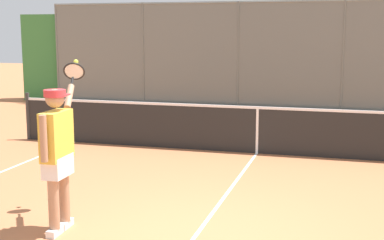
{
  "coord_description": "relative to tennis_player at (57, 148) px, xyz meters",
  "views": [
    {
      "loc": [
        -1.67,
        5.99,
        2.46
      ],
      "look_at": [
        0.66,
        -2.18,
        1.05
      ],
      "focal_mm": 50.6,
      "sensor_mm": 36.0,
      "label": 1
    }
  ],
  "objects": [
    {
      "name": "fence_backdrop",
      "position": [
        -1.66,
        -11.45,
        0.44
      ],
      "size": [
        18.63,
        1.37,
        3.34
      ],
      "color": "slate",
      "rests_on": "ground"
    },
    {
      "name": "tennis_player",
      "position": [
        0.0,
        0.0,
        0.0
      ],
      "size": [
        0.51,
        1.44,
        2.07
      ],
      "rotation": [
        0.0,
        0.0,
        -1.53
      ],
      "color": "silver",
      "rests_on": "ground"
    },
    {
      "name": "tennis_net",
      "position": [
        -1.66,
        -4.94,
        -0.56
      ],
      "size": [
        10.58,
        0.09,
        1.07
      ],
      "color": "#2D2D2D",
      "rests_on": "ground"
    },
    {
      "name": "ground_plane",
      "position": [
        -1.66,
        -0.27,
        -1.05
      ],
      "size": [
        60.0,
        60.0,
        0.0
      ],
      "primitive_type": "plane",
      "color": "#B76B42"
    }
  ]
}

